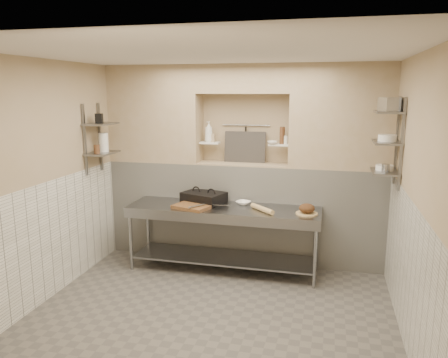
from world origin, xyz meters
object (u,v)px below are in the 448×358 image
(rolling_pin, at_px, (262,209))
(bottle_soap, at_px, (209,132))
(bread_loaf, at_px, (307,208))
(panini_press, at_px, (204,197))
(cutting_board, at_px, (192,207))
(bowl_alcove, at_px, (272,143))
(mixing_bowl, at_px, (243,203))
(prep_table, at_px, (223,226))
(jug_left, at_px, (103,142))

(rolling_pin, xyz_separation_m, bottle_soap, (-0.89, 0.63, 0.93))
(rolling_pin, relative_size, bread_loaf, 2.18)
(panini_press, bearing_deg, cutting_board, -83.17)
(bowl_alcove, bearing_deg, bread_loaf, -47.10)
(mixing_bowl, distance_m, rolling_pin, 0.42)
(panini_press, height_order, bottle_soap, bottle_soap)
(panini_press, distance_m, mixing_bowl, 0.56)
(panini_press, height_order, bread_loaf, panini_press)
(mixing_bowl, xyz_separation_m, rolling_pin, (0.31, -0.29, 0.01))
(prep_table, relative_size, mixing_bowl, 13.43)
(bottle_soap, bearing_deg, panini_press, -85.67)
(prep_table, distance_m, jug_left, 2.01)
(bottle_soap, bearing_deg, cutting_board, -93.57)
(jug_left, bearing_deg, bread_loaf, 0.52)
(cutting_board, distance_m, bottle_soap, 1.17)
(panini_press, height_order, rolling_pin, panini_press)
(prep_table, bearing_deg, mixing_bowl, 42.92)
(cutting_board, bearing_deg, rolling_pin, 3.95)
(mixing_bowl, distance_m, bottle_soap, 1.16)
(bread_loaf, height_order, bottle_soap, bottle_soap)
(bread_loaf, bearing_deg, panini_press, 170.32)
(panini_press, xyz_separation_m, cutting_board, (-0.07, -0.32, -0.05))
(panini_press, distance_m, bowl_alcove, 1.22)
(prep_table, bearing_deg, cutting_board, -161.26)
(prep_table, xyz_separation_m, rolling_pin, (0.54, -0.07, 0.29))
(mixing_bowl, bearing_deg, bowl_alcove, 40.52)
(prep_table, bearing_deg, jug_left, -177.02)
(rolling_pin, bearing_deg, panini_press, 163.73)
(prep_table, distance_m, mixing_bowl, 0.43)
(mixing_bowl, xyz_separation_m, bowl_alcove, (0.34, 0.29, 0.81))
(panini_press, distance_m, rolling_pin, 0.90)
(prep_table, height_order, panini_press, panini_press)
(prep_table, height_order, cutting_board, cutting_board)
(bowl_alcove, bearing_deg, bottle_soap, 176.74)
(bread_loaf, bearing_deg, prep_table, 176.80)
(bottle_soap, relative_size, jug_left, 1.15)
(bread_loaf, xyz_separation_m, bottle_soap, (-1.46, 0.63, 0.88))
(cutting_board, height_order, bread_loaf, bread_loaf)
(bottle_soap, bearing_deg, mixing_bowl, -30.64)
(bottle_soap, distance_m, jug_left, 1.48)
(rolling_pin, relative_size, jug_left, 1.69)
(cutting_board, bearing_deg, bottle_soap, 86.43)
(bowl_alcove, bearing_deg, mixing_bowl, -139.48)
(cutting_board, relative_size, bread_loaf, 2.35)
(mixing_bowl, bearing_deg, cutting_board, -150.82)
(cutting_board, relative_size, bottle_soap, 1.59)
(mixing_bowl, bearing_deg, panini_press, -176.42)
(rolling_pin, height_order, bottle_soap, bottle_soap)
(bread_loaf, xyz_separation_m, jug_left, (-2.79, -0.03, 0.77))
(mixing_bowl, relative_size, jug_left, 0.75)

